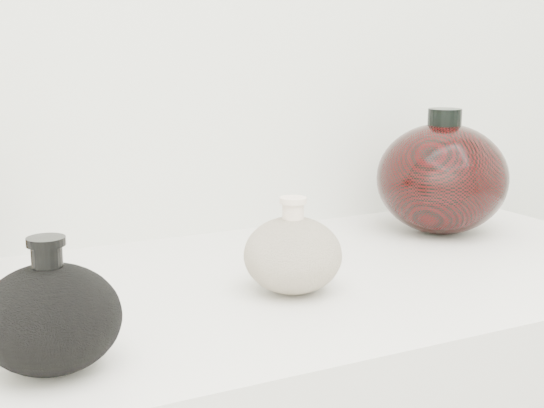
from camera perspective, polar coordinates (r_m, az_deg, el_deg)
name	(u,v)px	position (r m, az deg, el deg)	size (l,w,h in m)	color
black_gourd_vase	(51,317)	(0.69, -16.32, -8.19)	(0.15, 0.15, 0.12)	black
cream_gourd_vase	(293,254)	(0.86, 1.58, -3.79)	(0.15, 0.15, 0.11)	beige
right_round_pot	(442,178)	(1.16, 12.67, 1.93)	(0.22, 0.22, 0.19)	black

